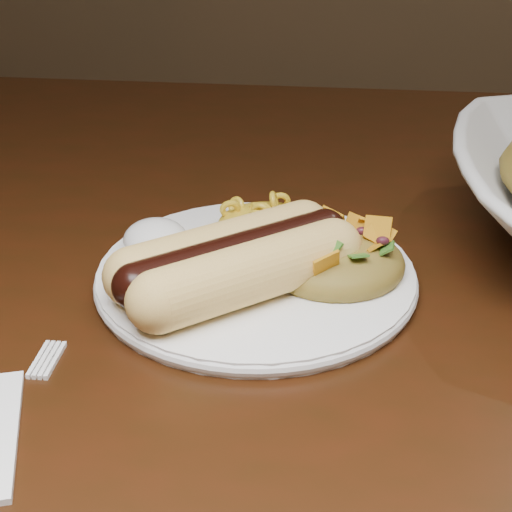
# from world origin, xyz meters

# --- Properties ---
(table) EXTENTS (1.60, 0.90, 0.75)m
(table) POSITION_xyz_m (0.00, 0.00, 0.66)
(table) COLOR black
(table) RESTS_ON floor
(plate) EXTENTS (0.24, 0.24, 0.01)m
(plate) POSITION_xyz_m (-0.00, -0.03, 0.76)
(plate) COLOR white
(plate) RESTS_ON table
(hotdog) EXTENTS (0.13, 0.14, 0.04)m
(hotdog) POSITION_xyz_m (-0.01, -0.05, 0.78)
(hotdog) COLOR #FAD674
(hotdog) RESTS_ON plate
(mac_and_cheese) EXTENTS (0.09, 0.09, 0.03)m
(mac_and_cheese) POSITION_xyz_m (-0.00, 0.04, 0.78)
(mac_and_cheese) COLOR yellow
(mac_and_cheese) RESTS_ON plate
(sour_cream) EXTENTS (0.05, 0.05, 0.03)m
(sour_cream) POSITION_xyz_m (-0.08, -0.01, 0.78)
(sour_cream) COLOR white
(sour_cream) RESTS_ON plate
(taco_salad) EXTENTS (0.10, 0.09, 0.04)m
(taco_salad) POSITION_xyz_m (0.05, -0.02, 0.78)
(taco_salad) COLOR #994822
(taco_salad) RESTS_ON plate
(fork) EXTENTS (0.06, 0.13, 0.00)m
(fork) POSITION_xyz_m (-0.12, -0.20, 0.75)
(fork) COLOR white
(fork) RESTS_ON table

